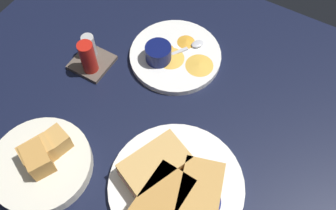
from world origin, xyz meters
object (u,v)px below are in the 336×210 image
at_px(plate_sandwich_main, 176,186).
at_px(sandwich_half_near, 155,166).
at_px(sandwich_half_extra, 199,196).
at_px(spoon_by_dark_ramekin, 181,181).
at_px(sandwich_half_far, 161,202).
at_px(plate_chips_companion, 175,56).
at_px(spoon_by_gravy_ramekin, 193,46).
at_px(bread_basket_rear, 42,162).
at_px(ramekin_light_gravy, 158,53).
at_px(condiment_caddy, 90,56).
at_px(ramekin_dark_sauce, 200,203).

bearing_deg(plate_sandwich_main, sandwich_half_near, 85.18).
height_order(plate_sandwich_main, sandwich_half_extra, sandwich_half_extra).
bearing_deg(spoon_by_dark_ramekin, sandwich_half_far, 169.96).
bearing_deg(sandwich_half_far, plate_chips_companion, 25.60).
height_order(sandwich_half_extra, spoon_by_gravy_ramekin, sandwich_half_extra).
distance_m(sandwich_half_near, sandwich_half_extra, 0.10).
height_order(spoon_by_dark_ramekin, bread_basket_rear, bread_basket_rear).
bearing_deg(sandwich_half_far, bread_basket_rear, 100.86).
height_order(plate_sandwich_main, sandwich_half_near, sandwich_half_near).
distance_m(spoon_by_gravy_ramekin, bread_basket_rear, 0.44).
relative_size(sandwich_half_near, ramekin_light_gravy, 2.39).
bearing_deg(condiment_caddy, sandwich_half_near, -119.54).
bearing_deg(sandwich_half_near, sandwich_half_far, -139.82).
xyz_separation_m(ramekin_dark_sauce, spoon_by_gravy_ramekin, (0.34, 0.20, -0.02)).
relative_size(sandwich_half_far, plate_chips_companion, 0.61).
relative_size(sandwich_half_near, sandwich_half_far, 1.10).
bearing_deg(condiment_caddy, bread_basket_rear, -164.39).
bearing_deg(plate_chips_companion, condiment_caddy, 126.88).
bearing_deg(spoon_by_gravy_ramekin, bread_basket_rear, 164.64).
relative_size(sandwich_half_far, spoon_by_gravy_ramekin, 1.49).
relative_size(ramekin_dark_sauce, ramekin_light_gravy, 1.20).
bearing_deg(spoon_by_dark_ramekin, plate_chips_companion, 31.96).
relative_size(plate_chips_companion, condiment_caddy, 2.36).
bearing_deg(spoon_by_dark_ramekin, ramekin_light_gravy, 39.57).
xyz_separation_m(sandwich_half_near, sandwich_half_far, (-0.06, -0.05, 0.00)).
height_order(ramekin_light_gravy, condiment_caddy, condiment_caddy).
distance_m(sandwich_half_near, sandwich_half_far, 0.07).
relative_size(ramekin_light_gravy, bread_basket_rear, 0.30).
height_order(spoon_by_dark_ramekin, spoon_by_gravy_ramekin, same).
xyz_separation_m(ramekin_dark_sauce, spoon_by_dark_ramekin, (0.02, 0.05, -0.02)).
bearing_deg(ramekin_light_gravy, ramekin_dark_sauce, -136.43).
xyz_separation_m(sandwich_half_extra, spoon_by_gravy_ramekin, (0.33, 0.19, -0.02)).
bearing_deg(bread_basket_rear, ramekin_light_gravy, -10.14).
bearing_deg(plate_chips_companion, bread_basket_rear, 166.71).
relative_size(spoon_by_dark_ramekin, condiment_caddy, 1.01).
xyz_separation_m(plate_sandwich_main, condiment_caddy, (0.16, 0.33, 0.03)).
height_order(plate_sandwich_main, condiment_caddy, condiment_caddy).
xyz_separation_m(sandwich_half_near, spoon_by_gravy_ramekin, (0.32, 0.09, -0.02)).
distance_m(sandwich_half_far, sandwich_half_extra, 0.07).
relative_size(ramekin_dark_sauce, condiment_caddy, 0.79).
distance_m(ramekin_dark_sauce, spoon_by_dark_ramekin, 0.06).
relative_size(spoon_by_dark_ramekin, plate_chips_companion, 0.43).
distance_m(plate_chips_companion, ramekin_light_gravy, 0.05).
xyz_separation_m(spoon_by_dark_ramekin, bread_basket_rear, (-0.11, 0.26, 0.00)).
bearing_deg(sandwich_half_far, spoon_by_dark_ramekin, -10.04).
distance_m(ramekin_light_gravy, spoon_by_gravy_ramekin, 0.09).
distance_m(plate_chips_companion, spoon_by_gravy_ramekin, 0.05).
xyz_separation_m(sandwich_half_near, sandwich_half_extra, (-0.01, -0.10, 0.00)).
bearing_deg(bread_basket_rear, sandwich_half_far, -79.14).
distance_m(sandwich_half_far, bread_basket_rear, 0.26).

